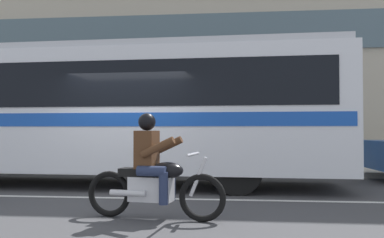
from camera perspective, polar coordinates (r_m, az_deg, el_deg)
The scene contains 6 objects.
ground_plane at distance 8.80m, azimuth -9.10°, elevation -10.09°, with size 60.00×60.00×0.00m, color #3D3D3F.
sidewalk_curb at distance 13.75m, azimuth -3.56°, elevation -6.68°, with size 28.00×3.80×0.15m, color #B7B2A8.
lane_center_stripe at distance 8.23m, azimuth -10.19°, elevation -10.66°, with size 26.60×0.14×0.01m, color silver.
transit_bus at distance 10.05m, azimuth -11.10°, elevation 1.76°, with size 10.94×3.02×3.22m.
motorcycle_with_rider at distance 6.17m, azimuth -5.35°, elevation -7.66°, with size 2.13×0.69×1.56m.
fire_hydrant at distance 12.84m, azimuth -8.34°, elevation -5.04°, with size 0.22×0.30×0.75m.
Camera 1 is at (2.24, -8.41, 1.32)m, focal length 38.62 mm.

